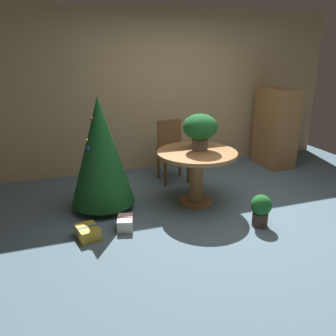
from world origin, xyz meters
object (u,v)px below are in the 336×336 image
object	(u,v)px
gift_box_gold	(88,232)
potted_plant	(261,209)
round_dining_table	(197,165)
wooden_chair_far	(172,147)
gift_box_cream	(125,223)
flower_vase	(200,128)
holiday_tree	(101,151)
wooden_cabinet	(276,128)

from	to	relation	value
gift_box_gold	potted_plant	world-z (taller)	potted_plant
round_dining_table	potted_plant	world-z (taller)	round_dining_table
wooden_chair_far	gift_box_cream	xyz separation A→B (m)	(-1.06, -1.35, -0.46)
wooden_chair_far	flower_vase	bearing A→B (deg)	-86.02
round_dining_table	gift_box_cream	world-z (taller)	round_dining_table
gift_box_gold	round_dining_table	bearing A→B (deg)	17.07
gift_box_gold	gift_box_cream	bearing A→B (deg)	8.90
round_dining_table	holiday_tree	xyz separation A→B (m)	(-1.19, 0.26, 0.22)
gift_box_gold	wooden_cabinet	distance (m)	3.81
flower_vase	potted_plant	bearing A→B (deg)	-66.75
gift_box_cream	flower_vase	bearing A→B (deg)	22.08
wooden_chair_far	holiday_tree	xyz separation A→B (m)	(-1.19, -0.71, 0.23)
round_dining_table	wooden_cabinet	xyz separation A→B (m)	(1.96, 1.06, 0.13)
flower_vase	wooden_chair_far	bearing A→B (deg)	93.98
gift_box_cream	potted_plant	distance (m)	1.58
wooden_cabinet	potted_plant	world-z (taller)	wooden_cabinet
wooden_chair_far	holiday_tree	distance (m)	1.40
flower_vase	wooden_chair_far	world-z (taller)	flower_vase
holiday_tree	potted_plant	distance (m)	2.05
wooden_chair_far	potted_plant	xyz separation A→B (m)	(0.45, -1.80, -0.32)
flower_vase	wooden_chair_far	size ratio (longest dim) A/B	0.51
round_dining_table	gift_box_gold	distance (m)	1.63
gift_box_cream	gift_box_gold	size ratio (longest dim) A/B	0.90
wooden_cabinet	flower_vase	bearing A→B (deg)	-152.31
holiday_tree	wooden_chair_far	bearing A→B (deg)	30.62
holiday_tree	gift_box_cream	xyz separation A→B (m)	(0.14, -0.65, -0.70)
holiday_tree	gift_box_cream	bearing A→B (deg)	-78.12
gift_box_cream	wooden_chair_far	bearing A→B (deg)	52.05
wooden_chair_far	gift_box_gold	world-z (taller)	wooden_chair_far
wooden_cabinet	gift_box_cream	bearing A→B (deg)	-154.34
round_dining_table	wooden_chair_far	bearing A→B (deg)	90.00
round_dining_table	flower_vase	bearing A→B (deg)	45.69
wooden_chair_far	holiday_tree	world-z (taller)	holiday_tree
wooden_cabinet	round_dining_table	bearing A→B (deg)	-151.60
gift_box_cream	holiday_tree	bearing A→B (deg)	101.88
wooden_chair_far	wooden_cabinet	world-z (taller)	wooden_cabinet
wooden_chair_far	gift_box_gold	xyz separation A→B (m)	(-1.49, -1.42, -0.47)
flower_vase	round_dining_table	bearing A→B (deg)	-134.31
flower_vase	gift_box_cream	xyz separation A→B (m)	(-1.12, -0.45, -0.94)
gift_box_cream	round_dining_table	bearing A→B (deg)	20.25
holiday_tree	gift_box_cream	size ratio (longest dim) A/B	5.06
holiday_tree	wooden_cabinet	bearing A→B (deg)	14.25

